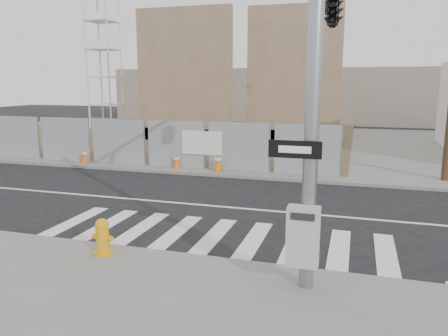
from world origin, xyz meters
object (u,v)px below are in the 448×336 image
(crane_tower, at_px, (101,8))
(traffic_cone_d, at_px, (218,162))
(fire_hydrant, at_px, (103,237))
(traffic_cone_c, at_px, (177,161))
(signal_pole, at_px, (328,33))
(traffic_cone_b, at_px, (85,155))

(crane_tower, relative_size, traffic_cone_d, 23.59)
(fire_hydrant, relative_size, traffic_cone_d, 1.03)
(crane_tower, relative_size, traffic_cone_c, 29.36)
(signal_pole, distance_m, traffic_cone_d, 9.19)
(traffic_cone_c, distance_m, traffic_cone_d, 1.95)
(traffic_cone_d, bearing_deg, crane_tower, 135.96)
(signal_pole, bearing_deg, traffic_cone_b, 148.67)
(traffic_cone_b, relative_size, traffic_cone_d, 0.87)
(crane_tower, height_order, traffic_cone_c, crane_tower)
(signal_pole, xyz_separation_m, traffic_cone_d, (-4.68, 6.65, -4.29))
(fire_hydrant, bearing_deg, crane_tower, 140.08)
(fire_hydrant, height_order, traffic_cone_d, fire_hydrant)
(crane_tower, height_order, traffic_cone_b, crane_tower)
(traffic_cone_d, bearing_deg, signal_pole, -54.89)
(fire_hydrant, bearing_deg, traffic_cone_b, 144.84)
(traffic_cone_b, xyz_separation_m, traffic_cone_d, (6.43, -0.11, 0.05))
(traffic_cone_c, bearing_deg, fire_hydrant, -76.23)
(crane_tower, xyz_separation_m, traffic_cone_b, (6.39, -12.29, -8.58))
(fire_hydrant, relative_size, traffic_cone_b, 1.18)
(fire_hydrant, bearing_deg, traffic_cone_c, 122.41)
(fire_hydrant, bearing_deg, signal_pole, 49.01)
(traffic_cone_c, bearing_deg, traffic_cone_d, -6.73)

